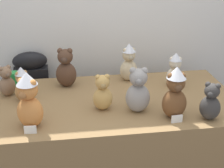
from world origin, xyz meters
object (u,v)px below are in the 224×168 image
Objects in this scene: teddy_bear_cocoa at (66,69)px; teddy_bear_chestnut at (175,93)px; display_table at (112,147)px; teddy_bear_cream at (175,70)px; teddy_bear_ginger at (29,101)px; teddy_bear_sand at (129,63)px; teddy_bear_charcoal at (211,102)px; party_cup_green at (15,79)px; teddy_bear_mocha at (7,82)px; instrument_case at (35,105)px; teddy_bear_honey at (103,93)px; teddy_bear_ash at (138,91)px; teddy_bear_caramel at (23,84)px.

teddy_bear_cocoa is 0.89× the size of teddy_bear_chestnut.
teddy_bear_cream is at bearing 18.15° from display_table.
teddy_bear_ginger is (-0.87, 0.01, 0.01)m from teddy_bear_chestnut.
teddy_bear_sand reaches higher than display_table.
party_cup_green is at bearing -174.44° from teddy_bear_charcoal.
teddy_bear_mocha is at bearing 140.95° from teddy_bear_ginger.
instrument_case is 0.97m from teddy_bear_honey.
instrument_case is at bearing 175.56° from teddy_bear_charcoal.
display_table is 7.78× the size of teddy_bear_mocha.
teddy_bear_mocha is (-0.64, 0.30, -0.01)m from teddy_bear_honey.
teddy_bear_chestnut is at bearing -17.85° from teddy_bear_ash.
teddy_bear_sand is at bearing -21.12° from instrument_case.
teddy_bear_cocoa is 1.21× the size of teddy_bear_honey.
teddy_bear_mocha is (-0.72, 0.18, 0.50)m from display_table.
teddy_bear_mocha is (-0.42, -0.11, -0.03)m from teddy_bear_cocoa.
teddy_bear_cream is 2.41× the size of party_cup_green.
teddy_bear_honey is at bearing -50.67° from teddy_bear_cocoa.
teddy_bear_charcoal is 0.45m from teddy_bear_ash.
teddy_bear_ash is (-0.36, -0.35, 0.01)m from teddy_bear_cream.
instrument_case is 0.58m from teddy_bear_mocha.
teddy_bear_mocha is (-1.28, 0.52, -0.01)m from teddy_bear_charcoal.
teddy_bear_caramel is 0.82m from teddy_bear_sand.
teddy_bear_ash reaches higher than display_table.
teddy_bear_ginger is at bearing -162.42° from teddy_bear_ash.
teddy_bear_cream is 1.11m from teddy_bear_ginger.
instrument_case is 3.21× the size of teddy_bear_ash.
teddy_bear_charcoal is 0.67m from teddy_bear_honey.
teddy_bear_cocoa is (-0.31, 0.28, 0.53)m from display_table.
display_table is at bearing -26.09° from party_cup_green.
teddy_bear_mocha is (-0.12, 0.10, -0.02)m from teddy_bear_caramel.
teddy_bear_cocoa reaches higher than teddy_bear_charcoal.
teddy_bear_sand is (0.78, -0.25, 0.44)m from instrument_case.
teddy_bear_sand reaches higher than teddy_bear_honey.
teddy_bear_sand reaches higher than instrument_case.
teddy_bear_mocha is (-1.07, 0.46, -0.06)m from teddy_bear_chestnut.
teddy_bear_ash is (-0.42, 0.16, 0.03)m from teddy_bear_charcoal.
party_cup_green is at bearing -175.92° from teddy_bear_cream.
teddy_bear_ash reaches higher than instrument_case.
teddy_bear_cocoa is at bearing 139.63° from teddy_bear_chestnut.
teddy_bear_honey is at bearing 159.69° from teddy_bear_chestnut.
teddy_bear_caramel is at bearing 159.62° from teddy_bear_chestnut.
teddy_bear_caramel is 0.82× the size of teddy_bear_ash.
teddy_bear_mocha is at bearing 178.17° from teddy_bear_sand.
teddy_bear_charcoal is at bearing -71.91° from teddy_bear_sand.
teddy_bear_ginger reaches higher than party_cup_green.
teddy_bear_mocha is at bearing -155.84° from teddy_bear_cocoa.
party_cup_green is (-0.17, 0.62, -0.12)m from teddy_bear_ginger.
teddy_bear_chestnut is 0.23m from teddy_bear_ash.
teddy_bear_cream is at bearing 53.49° from teddy_bear_ash.
teddy_bear_chestnut is (0.17, -0.62, 0.02)m from teddy_bear_sand.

